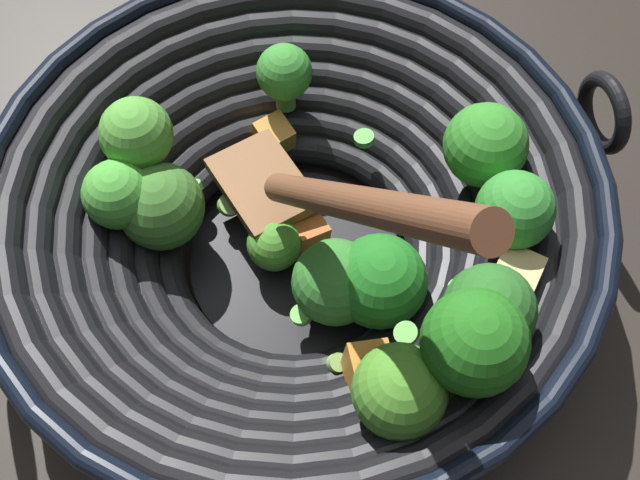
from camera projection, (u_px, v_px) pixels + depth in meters
name	position (u px, v px, depth m)	size (l,w,h in m)	color
ground_plane	(296.00, 266.00, 0.56)	(4.00, 4.00, 0.00)	#28231E
wok	(298.00, 221.00, 0.50)	(0.39, 0.39, 0.26)	black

